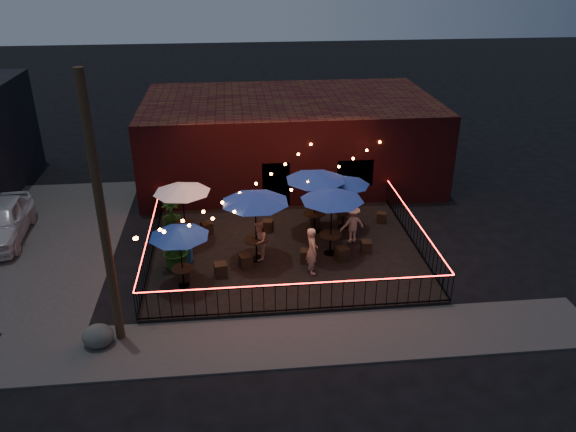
# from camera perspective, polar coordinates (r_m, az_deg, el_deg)

# --- Properties ---
(ground) EXTENTS (110.00, 110.00, 0.00)m
(ground) POSITION_cam_1_polar(r_m,az_deg,el_deg) (19.77, 0.30, -6.68)
(ground) COLOR black
(ground) RESTS_ON ground
(patio) EXTENTS (10.00, 8.00, 0.15)m
(patio) POSITION_cam_1_polar(r_m,az_deg,el_deg) (21.44, -0.28, -3.67)
(patio) COLOR black
(patio) RESTS_ON ground
(sidewalk) EXTENTS (18.00, 2.50, 0.05)m
(sidewalk) POSITION_cam_1_polar(r_m,az_deg,el_deg) (17.11, 1.51, -12.41)
(sidewalk) COLOR #3E3B39
(sidewalk) RESTS_ON ground
(brick_building) EXTENTS (14.00, 8.00, 4.00)m
(brick_building) POSITION_cam_1_polar(r_m,az_deg,el_deg) (28.08, 0.13, 7.88)
(brick_building) COLOR #3B1011
(brick_building) RESTS_ON ground
(utility_pole) EXTENTS (0.26, 0.26, 8.00)m
(utility_pole) POSITION_cam_1_polar(r_m,az_deg,el_deg) (15.87, -18.35, -0.20)
(utility_pole) COLOR #382617
(utility_pole) RESTS_ON ground
(fence_front) EXTENTS (10.00, 0.04, 1.04)m
(fence_front) POSITION_cam_1_polar(r_m,az_deg,el_deg) (17.74, 1.02, -8.31)
(fence_front) COLOR black
(fence_front) RESTS_ON patio
(fence_left) EXTENTS (0.04, 8.00, 1.04)m
(fence_left) POSITION_cam_1_polar(r_m,az_deg,el_deg) (21.31, -13.80, -2.86)
(fence_left) COLOR black
(fence_left) RESTS_ON patio
(fence_right) EXTENTS (0.04, 8.00, 1.04)m
(fence_right) POSITION_cam_1_polar(r_m,az_deg,el_deg) (22.16, 12.70, -1.59)
(fence_right) COLOR black
(fence_right) RESTS_ON patio
(festoon_lights) EXTENTS (10.02, 8.72, 1.32)m
(festoon_lights) POSITION_cam_1_polar(r_m,az_deg,el_deg) (20.01, -3.08, 1.88)
(festoon_lights) COLOR orange
(festoon_lights) RESTS_ON ground
(cafe_table_0) EXTENTS (2.58, 2.58, 2.22)m
(cafe_table_0) POSITION_cam_1_polar(r_m,az_deg,el_deg) (18.60, -11.01, -1.69)
(cafe_table_0) COLOR black
(cafe_table_0) RESTS_ON patio
(cafe_table_1) EXTENTS (2.64, 2.64, 2.40)m
(cafe_table_1) POSITION_cam_1_polar(r_m,az_deg,el_deg) (21.54, -10.74, 2.73)
(cafe_table_1) COLOR black
(cafe_table_1) RESTS_ON patio
(cafe_table_2) EXTENTS (3.19, 3.19, 2.70)m
(cafe_table_2) POSITION_cam_1_polar(r_m,az_deg,el_deg) (19.72, -3.36, 1.80)
(cafe_table_2) COLOR black
(cafe_table_2) RESTS_ON patio
(cafe_table_3) EXTENTS (3.14, 3.14, 2.62)m
(cafe_table_3) POSITION_cam_1_polar(r_m,az_deg,el_deg) (21.83, 2.81, 4.06)
(cafe_table_3) COLOR black
(cafe_table_3) RESTS_ON patio
(cafe_table_4) EXTENTS (2.95, 2.95, 2.57)m
(cafe_table_4) POSITION_cam_1_polar(r_m,az_deg,el_deg) (20.21, 4.50, 2.02)
(cafe_table_4) COLOR black
(cafe_table_4) RESTS_ON patio
(cafe_table_5) EXTENTS (2.09, 2.09, 2.21)m
(cafe_table_5) POSITION_cam_1_polar(r_m,az_deg,el_deg) (22.42, 5.80, 3.50)
(cafe_table_5) COLOR black
(cafe_table_5) RESTS_ON patio
(bistro_chair_0) EXTENTS (0.38, 0.38, 0.41)m
(bistro_chair_0) POSITION_cam_1_polar(r_m,az_deg,el_deg) (19.76, -10.47, -5.98)
(bistro_chair_0) COLOR black
(bistro_chair_0) RESTS_ON patio
(bistro_chair_1) EXTENTS (0.48, 0.48, 0.51)m
(bistro_chair_1) POSITION_cam_1_polar(r_m,az_deg,el_deg) (19.80, -6.85, -5.46)
(bistro_chair_1) COLOR black
(bistro_chair_1) RESTS_ON patio
(bistro_chair_2) EXTENTS (0.46, 0.46, 0.50)m
(bistro_chair_2) POSITION_cam_1_polar(r_m,az_deg,el_deg) (22.44, -10.04, -1.72)
(bistro_chair_2) COLOR black
(bistro_chair_2) RESTS_ON patio
(bistro_chair_3) EXTENTS (0.54, 0.54, 0.50)m
(bistro_chair_3) POSITION_cam_1_polar(r_m,az_deg,el_deg) (22.72, -8.24, -1.24)
(bistro_chair_3) COLOR black
(bistro_chair_3) RESTS_ON patio
(bistro_chair_4) EXTENTS (0.54, 0.54, 0.50)m
(bistro_chair_4) POSITION_cam_1_polar(r_m,az_deg,el_deg) (20.25, -4.34, -4.59)
(bistro_chair_4) COLOR black
(bistro_chair_4) RESTS_ON patio
(bistro_chair_5) EXTENTS (0.45, 0.45, 0.48)m
(bistro_chair_5) POSITION_cam_1_polar(r_m,az_deg,el_deg) (20.54, 1.83, -4.08)
(bistro_chair_5) COLOR black
(bistro_chair_5) RESTS_ON patio
(bistro_chair_6) EXTENTS (0.50, 0.50, 0.47)m
(bistro_chair_6) POSITION_cam_1_polar(r_m,az_deg,el_deg) (22.72, -2.07, -1.00)
(bistro_chair_6) COLOR black
(bistro_chair_6) RESTS_ON patio
(bistro_chair_7) EXTENTS (0.42, 0.42, 0.46)m
(bistro_chair_7) POSITION_cam_1_polar(r_m,az_deg,el_deg) (23.23, 2.70, -0.39)
(bistro_chair_7) COLOR black
(bistro_chair_7) RESTS_ON patio
(bistro_chair_8) EXTENTS (0.54, 0.54, 0.51)m
(bistro_chair_8) POSITION_cam_1_polar(r_m,az_deg,el_deg) (20.74, 5.52, -3.83)
(bistro_chair_8) COLOR black
(bistro_chair_8) RESTS_ON patio
(bistro_chair_9) EXTENTS (0.42, 0.42, 0.45)m
(bistro_chair_9) POSITION_cam_1_polar(r_m,az_deg,el_deg) (21.39, 7.94, -3.09)
(bistro_chair_9) COLOR black
(bistro_chair_9) RESTS_ON patio
(bistro_chair_10) EXTENTS (0.43, 0.43, 0.40)m
(bistro_chair_10) POSITION_cam_1_polar(r_m,az_deg,el_deg) (23.87, 5.51, 0.17)
(bistro_chair_10) COLOR black
(bistro_chair_10) RESTS_ON patio
(bistro_chair_11) EXTENTS (0.46, 0.46, 0.43)m
(bistro_chair_11) POSITION_cam_1_polar(r_m,az_deg,el_deg) (23.79, 9.47, -0.14)
(bistro_chair_11) COLOR black
(bistro_chair_11) RESTS_ON patio
(patron_a) EXTENTS (0.50, 0.68, 1.73)m
(patron_a) POSITION_cam_1_polar(r_m,az_deg,el_deg) (19.62, 2.45, -3.52)
(patron_a) COLOR beige
(patron_a) RESTS_ON patio
(patron_b) EXTENTS (0.68, 0.82, 1.55)m
(patron_b) POSITION_cam_1_polar(r_m,az_deg,el_deg) (20.47, -2.99, -2.50)
(patron_b) COLOR #E3AE8F
(patron_b) RESTS_ON patio
(patron_c) EXTENTS (1.10, 0.79, 1.53)m
(patron_c) POSITION_cam_1_polar(r_m,az_deg,el_deg) (21.82, 6.55, -0.80)
(patron_c) COLOR tan
(patron_c) RESTS_ON patio
(potted_shrub_a) EXTENTS (1.48, 1.33, 1.48)m
(potted_shrub_a) POSITION_cam_1_polar(r_m,az_deg,el_deg) (20.30, -11.18, -3.37)
(potted_shrub_a) COLOR #184011
(potted_shrub_a) RESTS_ON patio
(potted_shrub_b) EXTENTS (0.77, 0.67, 1.20)m
(potted_shrub_b) POSITION_cam_1_polar(r_m,az_deg,el_deg) (22.31, -12.00, -1.08)
(potted_shrub_b) COLOR #0C390E
(potted_shrub_b) RESTS_ON patio
(potted_shrub_c) EXTENTS (0.84, 0.84, 1.36)m
(potted_shrub_c) POSITION_cam_1_polar(r_m,az_deg,el_deg) (23.12, -11.77, 0.16)
(potted_shrub_c) COLOR #0F370C
(potted_shrub_c) RESTS_ON patio
(cooler) EXTENTS (0.62, 0.48, 0.77)m
(cooler) POSITION_cam_1_polar(r_m,az_deg,el_deg) (20.84, -10.51, -3.59)
(cooler) COLOR #185DA5
(cooler) RESTS_ON patio
(boulder) EXTENTS (1.12, 1.05, 0.71)m
(boulder) POSITION_cam_1_polar(r_m,az_deg,el_deg) (17.58, -18.73, -11.48)
(boulder) COLOR #4B4B46
(boulder) RESTS_ON ground
(car_white) EXTENTS (2.25, 4.77, 1.58)m
(car_white) POSITION_cam_1_polar(r_m,az_deg,el_deg) (24.91, -27.17, -0.48)
(car_white) COLOR silver
(car_white) RESTS_ON ground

